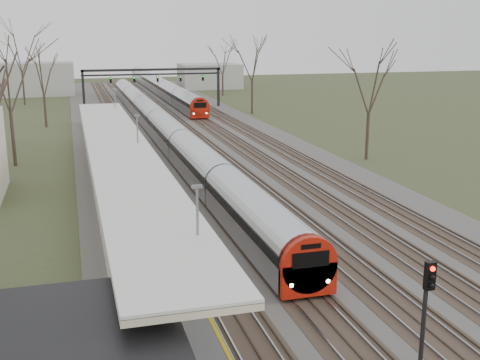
# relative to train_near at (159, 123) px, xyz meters

# --- Properties ---
(track_bed) EXTENTS (24.00, 160.00, 0.22)m
(track_bed) POSITION_rel_train_near_xyz_m (2.76, -5.27, -1.42)
(track_bed) COLOR #474442
(track_bed) RESTS_ON ground
(platform) EXTENTS (3.50, 69.00, 1.00)m
(platform) POSITION_rel_train_near_xyz_m (-6.55, -22.77, -0.98)
(platform) COLOR #9E9B93
(platform) RESTS_ON ground
(canopy) EXTENTS (4.10, 50.00, 3.11)m
(canopy) POSITION_rel_train_near_xyz_m (-6.55, -27.28, 2.45)
(canopy) COLOR slate
(canopy) RESTS_ON platform
(signal_gantry) EXTENTS (21.00, 0.59, 6.08)m
(signal_gantry) POSITION_rel_train_near_xyz_m (2.79, 24.72, 3.43)
(signal_gantry) COLOR black
(signal_gantry) RESTS_ON ground
(tree_west_far) EXTENTS (5.50, 5.50, 11.33)m
(tree_west_far) POSITION_rel_train_near_xyz_m (-14.50, -12.27, 6.54)
(tree_west_far) COLOR #2D231C
(tree_west_far) RESTS_ON ground
(tree_east_far) EXTENTS (5.00, 5.00, 10.30)m
(tree_east_far) POSITION_rel_train_near_xyz_m (16.50, -18.27, 5.81)
(tree_east_far) COLOR #2D231C
(tree_east_far) RESTS_ON ground
(train_near) EXTENTS (2.62, 90.21, 3.05)m
(train_near) POSITION_rel_train_near_xyz_m (0.00, 0.00, 0.00)
(train_near) COLOR #B2B5BD
(train_near) RESTS_ON ground
(train_far) EXTENTS (2.62, 75.21, 3.05)m
(train_far) POSITION_rel_train_near_xyz_m (7.00, 47.84, 0.00)
(train_far) COLOR #B2B5BD
(train_far) RESTS_ON ground
(passenger) EXTENTS (0.61, 0.72, 1.68)m
(passenger) POSITION_rel_train_near_xyz_m (-5.53, -46.01, 0.36)
(passenger) COLOR #315660
(passenger) RESTS_ON platform
(signal_post) EXTENTS (0.35, 0.45, 4.10)m
(signal_post) POSITION_rel_train_near_xyz_m (1.75, -50.94, 1.25)
(signal_post) COLOR black
(signal_post) RESTS_ON ground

